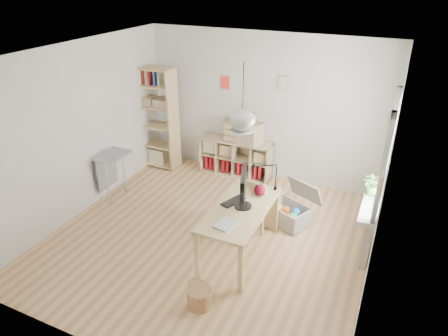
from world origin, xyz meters
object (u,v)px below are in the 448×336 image
at_px(cube_shelf, 235,159).
at_px(chair, 248,208).
at_px(storage_chest, 291,210).
at_px(tall_bookshelf, 156,114).
at_px(drawer_chest, 243,132).
at_px(monitor, 243,188).
at_px(desk, 240,214).

xyz_separation_m(cube_shelf, chair, (0.97, -1.79, 0.19)).
bearing_deg(storage_chest, cube_shelf, 165.92).
distance_m(tall_bookshelf, drawer_chest, 1.76).
distance_m(cube_shelf, storage_chest, 1.89).
relative_size(tall_bookshelf, drawer_chest, 2.82).
distance_m(tall_bookshelf, chair, 3.01).
relative_size(tall_bookshelf, storage_chest, 2.25).
bearing_deg(cube_shelf, monitor, -64.60).
bearing_deg(desk, drawer_chest, 111.21).
bearing_deg(monitor, desk, -132.96).
distance_m(tall_bookshelf, monitor, 3.23).
bearing_deg(monitor, storage_chest, 48.59).
bearing_deg(chair, desk, -65.47).
bearing_deg(cube_shelf, chair, -61.55).
relative_size(desk, drawer_chest, 2.12).
height_order(chair, drawer_chest, drawer_chest).
distance_m(desk, monitor, 0.39).
height_order(desk, tall_bookshelf, tall_bookshelf).
distance_m(chair, storage_chest, 0.83).
bearing_deg(cube_shelf, desk, -65.39).
bearing_deg(desk, tall_bookshelf, 142.99).
xyz_separation_m(monitor, drawer_chest, (-0.87, 2.15, -0.12)).
bearing_deg(chair, monitor, -62.25).
relative_size(desk, tall_bookshelf, 0.75).
height_order(desk, storage_chest, desk).
height_order(monitor, drawer_chest, monitor).
bearing_deg(chair, storage_chest, 68.52).
distance_m(desk, chair, 0.48).
height_order(desk, cube_shelf, desk).
bearing_deg(storage_chest, tall_bookshelf, -171.73).
distance_m(desk, drawer_chest, 2.36).
relative_size(storage_chest, drawer_chest, 1.25).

